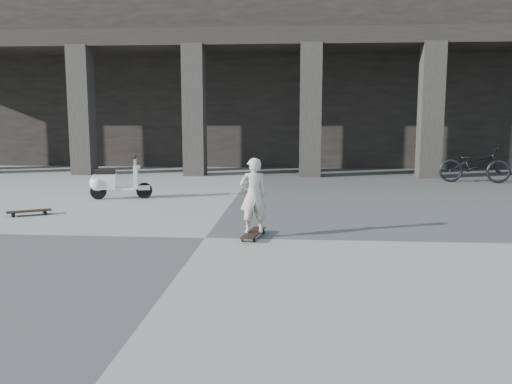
# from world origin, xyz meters

# --- Properties ---
(ground) EXTENTS (90.00, 90.00, 0.00)m
(ground) POSITION_xyz_m (0.00, 0.00, 0.00)
(ground) COLOR #4C4C4A
(ground) RESTS_ON ground
(colonnade) EXTENTS (28.00, 8.82, 6.00)m
(colonnade) POSITION_xyz_m (-0.00, 13.77, 3.03)
(colonnade) COLOR black
(colonnade) RESTS_ON ground
(longboard) EXTENTS (0.34, 0.88, 0.09)m
(longboard) POSITION_xyz_m (0.75, 0.08, 0.07)
(longboard) COLOR black
(longboard) RESTS_ON ground
(skateboard_spare) EXTENTS (0.79, 0.57, 0.09)m
(skateboard_spare) POSITION_xyz_m (-3.66, 1.59, 0.07)
(skateboard_spare) COLOR black
(skateboard_spare) RESTS_ON ground
(child) EXTENTS (0.49, 0.39, 1.17)m
(child) POSITION_xyz_m (0.75, 0.08, 0.67)
(child) COLOR beige
(child) RESTS_ON longboard
(scooter) EXTENTS (1.37, 0.59, 0.97)m
(scooter) POSITION_xyz_m (-2.80, 3.65, 0.38)
(scooter) COLOR black
(scooter) RESTS_ON ground
(bicycle) EXTENTS (1.97, 0.90, 1.00)m
(bicycle) POSITION_xyz_m (6.35, 7.30, 0.50)
(bicycle) COLOR black
(bicycle) RESTS_ON ground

